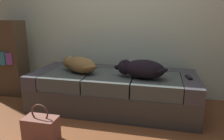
% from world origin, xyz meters
% --- Properties ---
extents(couch, '(2.06, 0.87, 0.47)m').
position_xyz_m(couch, '(0.00, 1.00, 0.23)').
color(couch, '#3E3D38').
rests_on(couch, ground).
extents(dog_tan, '(0.57, 0.41, 0.20)m').
position_xyz_m(dog_tan, '(-0.42, 0.92, 0.57)').
color(dog_tan, olive).
rests_on(dog_tan, couch).
extents(dog_dark, '(0.64, 0.33, 0.22)m').
position_xyz_m(dog_dark, '(0.36, 0.85, 0.58)').
color(dog_dark, black).
rests_on(dog_dark, couch).
extents(tv_remote, '(0.07, 0.16, 0.02)m').
position_xyz_m(tv_remote, '(0.91, 0.97, 0.48)').
color(tv_remote, black).
rests_on(tv_remote, couch).
extents(handbag, '(0.32, 0.18, 0.38)m').
position_xyz_m(handbag, '(-0.50, 0.09, 0.13)').
color(handbag, '#8A5548').
rests_on(handbag, ground).
extents(bookshelf, '(0.56, 0.30, 1.10)m').
position_xyz_m(bookshelf, '(-1.66, 1.14, 0.55)').
color(bookshelf, '#4C3B28').
rests_on(bookshelf, ground).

